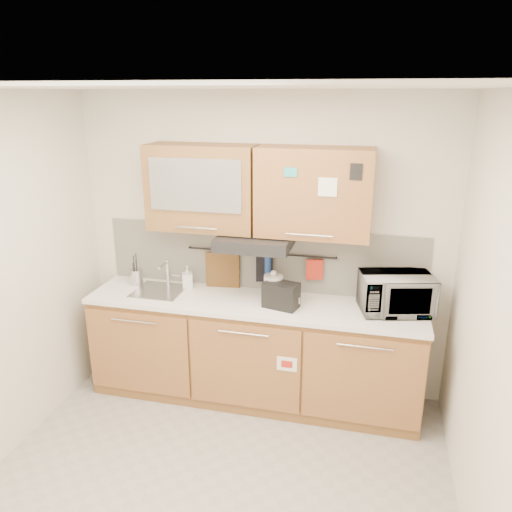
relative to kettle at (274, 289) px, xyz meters
The scene contains 20 objects.
floor 1.60m from the kettle, 97.84° to the right, with size 3.20×3.20×0.00m, color #9E9993.
ceiling 1.99m from the kettle, 97.84° to the right, with size 3.20×3.20×0.00m, color white.
wall_back 0.43m from the kettle, 120.48° to the left, with size 3.20×3.20×0.00m, color silver.
wall_right 1.90m from the kettle, 40.32° to the right, with size 3.00×3.00×0.00m, color silver.
base_cabinet 0.65m from the kettle, behind, with size 2.80×0.64×0.88m.
countertop 0.21m from the kettle, behind, with size 2.82×0.62×0.04m, color white.
backsplash 0.36m from the kettle, 121.57° to the left, with size 2.80×0.02×0.56m, color silver.
upper_cabinets 0.83m from the kettle, 148.05° to the left, with size 1.82×0.37×0.70m.
range_hood 0.43m from the kettle, 168.37° to the left, with size 0.60×0.46×0.10m, color black.
sink 1.02m from the kettle, behind, with size 0.42×0.40×0.26m.
utensil_rail 0.37m from the kettle, 125.53° to the left, with size 0.02×0.02×1.30m, color black.
utensil_crock 1.29m from the kettle, behind, with size 0.15×0.15×0.29m.
kettle is the anchor object (origin of this frame).
toaster 0.12m from the kettle, 48.85° to the right, with size 0.31×0.23×0.21m.
microwave 0.98m from the kettle, ahead, with size 0.55×0.37×0.30m, color #999999.
soap_bottle 0.82m from the kettle, behind, with size 0.09×0.09×0.20m, color #999999.
cutting_board 0.55m from the kettle, 156.52° to the left, with size 0.30×0.02×0.37m, color brown.
oven_mitt 0.28m from the kettle, 120.15° to the left, with size 0.11×0.03×0.19m, color #21449A.
dark_pouch 0.27m from the kettle, 120.00° to the left, with size 0.15×0.04×0.23m, color black.
pot_holder 0.40m from the kettle, 35.59° to the left, with size 0.14×0.02×0.18m, color red.
Camera 1 is at (0.92, -2.53, 2.58)m, focal length 35.00 mm.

